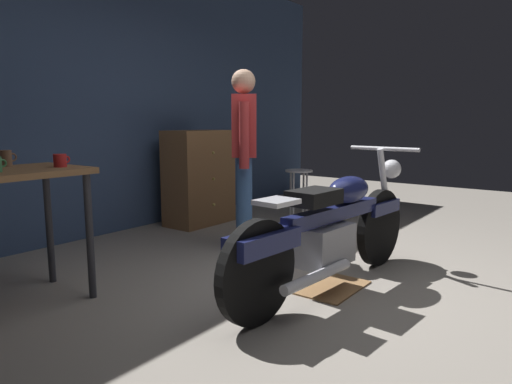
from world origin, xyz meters
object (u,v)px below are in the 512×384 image
at_px(person_standing, 244,151).
at_px(wooden_dresser, 199,177).
at_px(mug_red_diner, 60,160).
at_px(mug_brown_stoneware, 6,158).
at_px(shop_stool, 299,182).
at_px(motorcycle, 331,228).

bearing_deg(person_standing, wooden_dresser, -155.23).
distance_m(mug_red_diner, mug_brown_stoneware, 0.37).
bearing_deg(shop_stool, motorcycle, -142.05).
height_order(motorcycle, person_standing, person_standing).
xyz_separation_m(shop_stool, wooden_dresser, (-0.70, 0.94, 0.05)).
xyz_separation_m(person_standing, shop_stool, (1.22, 0.15, -0.43)).
distance_m(wooden_dresser, mug_red_diner, 2.41).
relative_size(person_standing, shop_stool, 2.61).
bearing_deg(mug_brown_stoneware, motorcycle, -49.88).
bearing_deg(wooden_dresser, mug_red_diner, -158.41).
bearing_deg(motorcycle, mug_brown_stoneware, 134.71).
height_order(motorcycle, shop_stool, motorcycle).
xyz_separation_m(motorcycle, mug_brown_stoneware, (-1.43, 1.69, 0.51)).
bearing_deg(mug_brown_stoneware, mug_red_diner, -56.27).
xyz_separation_m(wooden_dresser, mug_red_diner, (-2.21, -0.88, 0.39)).
height_order(shop_stool, mug_brown_stoneware, mug_brown_stoneware).
relative_size(shop_stool, mug_brown_stoneware, 5.78).
xyz_separation_m(mug_red_diner, mug_brown_stoneware, (-0.21, 0.31, 0.01)).
xyz_separation_m(motorcycle, mug_red_diner, (-1.22, 1.38, 0.49)).
bearing_deg(mug_red_diner, person_standing, -7.20).
distance_m(person_standing, mug_red_diner, 1.70).
bearing_deg(mug_brown_stoneware, wooden_dresser, 13.23).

